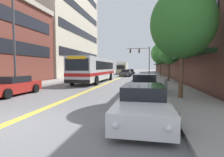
{
  "coord_description": "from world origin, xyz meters",
  "views": [
    {
      "loc": [
        4.5,
        -4.82,
        1.88
      ],
      "look_at": [
        -1.38,
        25.37,
        -0.14
      ],
      "focal_mm": 28.0,
      "sensor_mm": 36.0,
      "label": 1
    }
  ],
  "objects": [
    {
      "name": "storefront_row_right",
      "position": [
        12.55,
        37.0,
        4.6
      ],
      "size": [
        9.1,
        68.0,
        9.21
      ],
      "color": "brown",
      "rests_on": "ground_plane"
    },
    {
      "name": "sidewalk_right",
      "position": [
        6.91,
        37.0,
        0.08
      ],
      "size": [
        2.82,
        106.0,
        0.15
      ],
      "color": "gray",
      "rests_on": "ground_plane"
    },
    {
      "name": "car_silver_parked_left_far",
      "position": [
        -4.4,
        33.12,
        0.68
      ],
      "size": [
        1.98,
        4.69,
        1.47
      ],
      "color": "#B7B7BC",
      "rests_on": "ground_plane"
    },
    {
      "name": "car_red_parked_left_mid",
      "position": [
        -4.41,
        5.35,
        0.6
      ],
      "size": [
        2.08,
        4.43,
        1.27
      ],
      "color": "maroon",
      "rests_on": "ground_plane"
    },
    {
      "name": "car_black_parked_right_mid",
      "position": [
        4.4,
        8.02,
        0.62
      ],
      "size": [
        2.1,
        4.65,
        1.35
      ],
      "color": "black",
      "rests_on": "ground_plane"
    },
    {
      "name": "box_truck",
      "position": [
        -1.66,
        41.49,
        1.63
      ],
      "size": [
        2.69,
        6.6,
        3.21
      ],
      "color": "#BCAD89",
      "rests_on": "ground_plane"
    },
    {
      "name": "street_tree_right_mid",
      "position": [
        7.26,
        17.74,
        3.68
      ],
      "size": [
        2.64,
        2.64,
        4.99
      ],
      "color": "brown",
      "rests_on": "sidewalk_right"
    },
    {
      "name": "city_bus",
      "position": [
        -1.85,
        16.67,
        1.67
      ],
      "size": [
        2.95,
        12.14,
        2.94
      ],
      "color": "silver",
      "rests_on": "ground_plane"
    },
    {
      "name": "ground_plane",
      "position": [
        0.0,
        37.0,
        0.0
      ],
      "size": [
        240.0,
        240.0,
        0.0
      ],
      "primitive_type": "plane",
      "color": "slate"
    },
    {
      "name": "car_charcoal_moving_lead",
      "position": [
        0.71,
        38.87,
        0.63
      ],
      "size": [
        2.0,
        4.37,
        1.37
      ],
      "color": "#232328",
      "rests_on": "ground_plane"
    },
    {
      "name": "car_dark_grey_moving_second",
      "position": [
        0.51,
        30.02,
        0.64
      ],
      "size": [
        2.16,
        4.62,
        1.35
      ],
      "color": "#38383D",
      "rests_on": "ground_plane"
    },
    {
      "name": "sidewalk_left",
      "position": [
        -6.91,
        37.0,
        0.08
      ],
      "size": [
        2.82,
        106.0,
        0.15
      ],
      "color": "gray",
      "rests_on": "ground_plane"
    },
    {
      "name": "street_tree_right_near",
      "position": [
        6.43,
        5.53,
        4.28
      ],
      "size": [
        3.5,
        3.5,
        6.06
      ],
      "color": "brown",
      "rests_on": "sidewalk_right"
    },
    {
      "name": "traffic_signal_mast",
      "position": [
        3.47,
        36.08,
        4.62
      ],
      "size": [
        5.19,
        0.38,
        6.53
      ],
      "color": "#47474C",
      "rests_on": "ground_plane"
    },
    {
      "name": "centre_line",
      "position": [
        0.0,
        37.0,
        0.0
      ],
      "size": [
        0.34,
        106.0,
        0.01
      ],
      "color": "yellow",
      "rests_on": "ground_plane"
    },
    {
      "name": "street_tree_right_far",
      "position": [
        7.32,
        31.13,
        4.57
      ],
      "size": [
        3.78,
        3.78,
        6.5
      ],
      "color": "brown",
      "rests_on": "sidewalk_right"
    },
    {
      "name": "street_lamp_left_near",
      "position": [
        -4.93,
        6.83,
        4.79
      ],
      "size": [
        2.59,
        0.28,
        8.0
      ],
      "color": "#47474C",
      "rests_on": "ground_plane"
    },
    {
      "name": "car_white_parked_right_foreground",
      "position": [
        4.41,
        1.6,
        0.57
      ],
      "size": [
        1.98,
        4.9,
        1.21
      ],
      "color": "white",
      "rests_on": "ground_plane"
    },
    {
      "name": "fire_hydrant",
      "position": [
        5.95,
        8.51,
        0.61
      ],
      "size": [
        0.33,
        0.25,
        0.93
      ],
      "color": "#B7B7BC",
      "rests_on": "sidewalk_right"
    },
    {
      "name": "office_tower_left",
      "position": [
        -14.56,
        30.23,
        13.25
      ],
      "size": [
        12.08,
        22.4,
        26.5
      ],
      "color": "beige",
      "rests_on": "ground_plane"
    }
  ]
}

